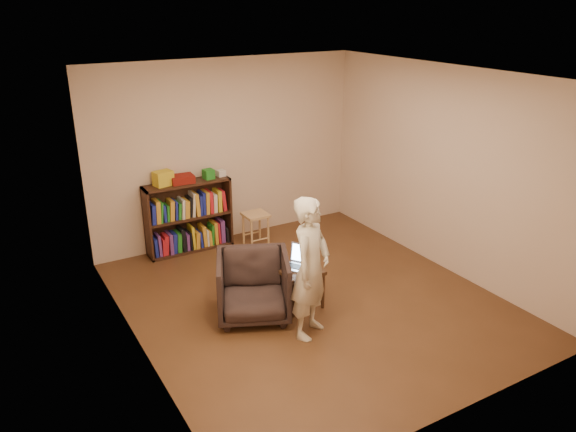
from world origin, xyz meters
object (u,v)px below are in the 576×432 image
bookshelf (189,220)px  person (311,268)px  side_table (299,275)px  laptop (301,262)px  stool (256,220)px  armchair (253,286)px

bookshelf → person: bearing=-83.1°
side_table → laptop: laptop is taller
side_table → person: bearing=-110.4°
stool → person: size_ratio=0.32×
side_table → stool: bearing=79.0°
stool → person: 2.41m
laptop → person: (-0.25, -0.60, 0.24)m
laptop → side_table: bearing=-80.6°
bookshelf → laptop: size_ratio=2.82×
armchair → laptop: bearing=23.1°
bookshelf → stool: 0.94m
bookshelf → person: person is taller
laptop → person: size_ratio=0.28×
bookshelf → person: (0.32, -2.66, 0.32)m
bookshelf → armchair: bookshelf is taller
stool → person: (-0.55, -2.32, 0.37)m
bookshelf → stool: (0.87, -0.34, -0.05)m
stool → laptop: bearing=-100.0°
bookshelf → stool: bookshelf is taller
armchair → side_table: armchair is taller
stool → side_table: (-0.34, -1.76, -0.00)m
side_table → person: 0.70m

